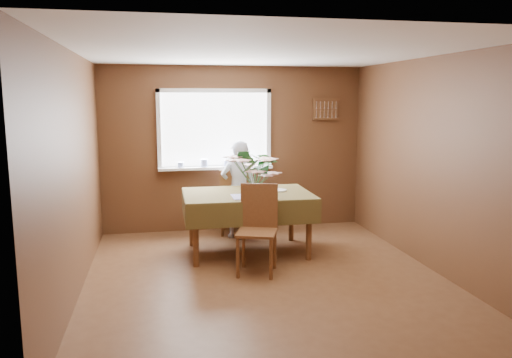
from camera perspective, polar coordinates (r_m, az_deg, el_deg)
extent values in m
plane|color=brown|center=(5.78, 1.09, -11.20)|extent=(4.50, 4.50, 0.00)
plane|color=white|center=(5.44, 1.17, 14.33)|extent=(4.50, 4.50, 0.00)
plane|color=brown|center=(7.67, -2.49, 3.46)|extent=(4.00, 0.00, 4.00)
plane|color=brown|center=(3.34, 9.47, -4.12)|extent=(4.00, 0.00, 4.00)
plane|color=brown|center=(5.41, -20.04, 0.52)|extent=(0.00, 4.50, 4.50)
plane|color=brown|center=(6.21, 19.47, 1.60)|extent=(0.00, 4.50, 4.50)
cube|color=white|center=(7.59, -4.74, 5.65)|extent=(1.60, 0.01, 1.10)
cube|color=white|center=(7.56, -4.79, 10.04)|extent=(1.72, 0.06, 0.06)
cube|color=white|center=(7.63, -4.67, 1.30)|extent=(1.72, 0.06, 0.06)
cube|color=white|center=(7.52, -11.05, 5.49)|extent=(0.06, 0.06, 1.22)
cube|color=white|center=(7.71, 1.44, 5.74)|extent=(0.06, 0.06, 1.22)
cube|color=white|center=(7.56, -4.61, 1.30)|extent=(1.72, 0.20, 0.04)
cylinder|color=white|center=(7.49, -8.62, 1.62)|extent=(0.09, 0.09, 0.08)
cylinder|color=white|center=(7.51, -5.94, 1.83)|extent=(0.11, 0.11, 0.12)
cylinder|color=white|center=(7.55, -3.27, 1.81)|extent=(0.12, 0.12, 0.09)
cylinder|color=white|center=(7.61, -0.65, 2.02)|extent=(0.10, 0.10, 0.13)
cube|color=brown|center=(7.96, 7.98, 7.92)|extent=(0.40, 0.03, 0.30)
cube|color=brown|center=(7.94, 8.04, 9.00)|extent=(0.44, 0.04, 0.03)
cube|color=brown|center=(7.95, 7.99, 6.84)|extent=(0.44, 0.04, 0.03)
cylinder|color=brown|center=(6.07, -6.90, -6.53)|extent=(0.07, 0.07, 0.75)
cylinder|color=brown|center=(6.31, 6.06, -5.92)|extent=(0.07, 0.07, 0.75)
cylinder|color=brown|center=(6.93, -7.36, -4.57)|extent=(0.07, 0.07, 0.75)
cylinder|color=brown|center=(7.13, 4.05, -4.11)|extent=(0.07, 0.07, 0.75)
cube|color=brown|center=(6.48, -0.98, -1.87)|extent=(1.60, 1.08, 0.04)
cube|color=#3E3316|center=(6.48, -0.98, -1.65)|extent=(1.66, 1.14, 0.01)
cube|color=#3E3316|center=(5.97, -0.10, -4.08)|extent=(1.64, 0.04, 0.29)
cube|color=#3E3316|center=(7.05, -1.72, -2.03)|extent=(1.64, 0.04, 0.29)
cube|color=#3E3316|center=(6.43, -8.23, -3.22)|extent=(0.03, 1.12, 0.29)
cube|color=#3E3316|center=(6.69, 5.98, -2.69)|extent=(0.03, 1.12, 0.29)
cube|color=#4867CE|center=(6.22, -0.59, -2.00)|extent=(0.48, 0.35, 0.01)
cylinder|color=brown|center=(7.71, -0.97, -4.21)|extent=(0.04, 0.04, 0.46)
cylinder|color=brown|center=(7.72, -3.68, -4.20)|extent=(0.04, 0.04, 0.46)
cylinder|color=brown|center=(7.35, -1.04, -4.87)|extent=(0.04, 0.04, 0.46)
cylinder|color=brown|center=(7.37, -3.89, -4.85)|extent=(0.04, 0.04, 0.46)
cube|color=brown|center=(7.48, -2.41, -2.72)|extent=(0.50, 0.50, 0.03)
cube|color=brown|center=(7.24, -2.50, -0.96)|extent=(0.42, 0.12, 0.51)
cylinder|color=brown|center=(5.69, -2.10, -9.00)|extent=(0.04, 0.04, 0.47)
cylinder|color=brown|center=(5.64, 1.73, -9.18)|extent=(0.04, 0.04, 0.47)
cylinder|color=brown|center=(6.05, -1.44, -7.90)|extent=(0.04, 0.04, 0.47)
cylinder|color=brown|center=(6.00, 2.15, -8.05)|extent=(0.04, 0.04, 0.47)
cube|color=brown|center=(5.77, 0.09, -6.14)|extent=(0.56, 0.56, 0.03)
cube|color=brown|center=(5.90, 0.37, -3.03)|extent=(0.42, 0.18, 0.52)
imported|color=white|center=(7.23, -1.97, -1.19)|extent=(0.53, 0.36, 1.42)
cylinder|color=white|center=(6.21, -0.12, -1.35)|extent=(0.12, 0.12, 0.15)
cylinder|color=#33662D|center=(6.19, -0.12, -0.26)|extent=(0.07, 0.07, 0.11)
cylinder|color=white|center=(6.63, 2.50, -1.29)|extent=(0.26, 0.26, 0.01)
cube|color=silver|center=(6.30, 1.28, -1.82)|extent=(0.03, 0.20, 0.00)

